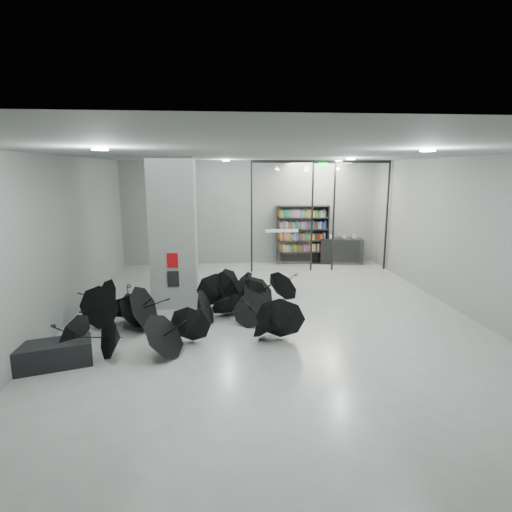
{
  "coord_description": "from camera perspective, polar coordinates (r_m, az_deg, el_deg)",
  "views": [
    {
      "loc": [
        -1.3,
        -9.56,
        3.67
      ],
      "look_at": [
        -0.3,
        1.5,
        1.4
      ],
      "focal_mm": 29.72,
      "sensor_mm": 36.0,
      "label": 1
    }
  ],
  "objects": [
    {
      "name": "room",
      "position": [
        9.68,
        2.58,
        6.64
      ],
      "size": [
        14.0,
        14.02,
        4.01
      ],
      "color": "gray",
      "rests_on": "ground"
    },
    {
      "name": "column",
      "position": [
        11.74,
        -10.99,
        3.16
      ],
      "size": [
        1.2,
        1.2,
        4.0
      ],
      "primitive_type": "cube",
      "color": "slate",
      "rests_on": "ground"
    },
    {
      "name": "fire_cabinet",
      "position": [
        11.25,
        -11.18,
        -0.57
      ],
      "size": [
        0.28,
        0.04,
        0.38
      ],
      "primitive_type": "cube",
      "color": "#A50A07",
      "rests_on": "column"
    },
    {
      "name": "info_panel",
      "position": [
        11.36,
        -11.08,
        -3.04
      ],
      "size": [
        0.3,
        0.03,
        0.42
      ],
      "primitive_type": "cube",
      "color": "black",
      "rests_on": "column"
    },
    {
      "name": "exit_sign",
      "position": [
        15.31,
        9.02,
        11.98
      ],
      "size": [
        0.3,
        0.06,
        0.15
      ],
      "primitive_type": "cube",
      "color": "#0CE533",
      "rests_on": "room"
    },
    {
      "name": "glass_partition",
      "position": [
        15.58,
        8.62,
        5.94
      ],
      "size": [
        5.06,
        0.08,
        4.0
      ],
      "color": "silver",
      "rests_on": "ground"
    },
    {
      "name": "bench",
      "position": [
        9.1,
        -25.91,
        -11.86
      ],
      "size": [
        1.58,
        1.03,
        0.47
      ],
      "primitive_type": "cube",
      "rotation": [
        0.0,
        0.0,
        0.3
      ],
      "color": "black",
      "rests_on": "ground"
    },
    {
      "name": "bookshelf",
      "position": [
        16.83,
        6.26,
        2.87
      ],
      "size": [
        2.12,
        0.61,
        2.29
      ],
      "primitive_type": null,
      "rotation": [
        0.0,
        0.0,
        -0.09
      ],
      "color": "black",
      "rests_on": "ground"
    },
    {
      "name": "shop_counter",
      "position": [
        17.19,
        11.37,
        0.7
      ],
      "size": [
        1.75,
        0.92,
        1.0
      ],
      "primitive_type": "cube",
      "rotation": [
        0.0,
        0.0,
        -0.16
      ],
      "color": "black",
      "rests_on": "ground"
    },
    {
      "name": "umbrella_cluster",
      "position": [
        10.48,
        -7.56,
        -7.29
      ],
      "size": [
        5.78,
        4.68,
        1.3
      ],
      "color": "black",
      "rests_on": "ground"
    }
  ]
}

